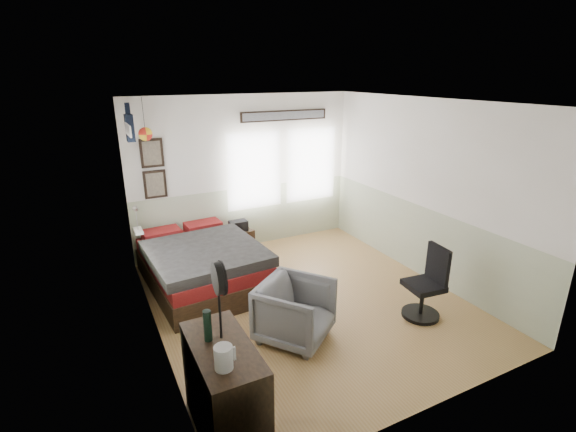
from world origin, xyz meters
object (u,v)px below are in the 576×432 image
(bed, at_px, (202,265))
(armchair, at_px, (295,311))
(nightstand, at_px, (239,242))
(task_chair, at_px, (427,289))
(dresser, at_px, (225,390))

(bed, distance_m, armchair, 1.91)
(bed, relative_size, nightstand, 4.93)
(armchair, bearing_deg, task_chair, -47.85)
(bed, bearing_deg, nightstand, 38.33)
(task_chair, bearing_deg, armchair, 175.42)
(bed, height_order, task_chair, task_chair)
(bed, xyz_separation_m, nightstand, (0.88, 0.80, -0.11))
(dresser, xyz_separation_m, armchair, (1.19, 0.96, -0.09))
(bed, height_order, dresser, dresser)
(armchair, xyz_separation_m, task_chair, (1.75, -0.33, 0.03))
(dresser, height_order, task_chair, task_chair)
(nightstand, relative_size, task_chair, 0.46)
(dresser, xyz_separation_m, nightstand, (1.45, 3.56, -0.23))
(bed, xyz_separation_m, task_chair, (2.36, -2.13, 0.07))
(task_chair, bearing_deg, dresser, -161.78)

